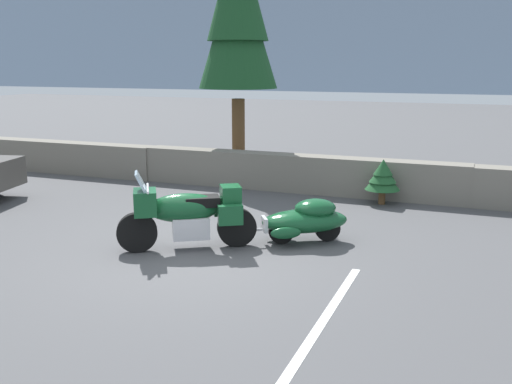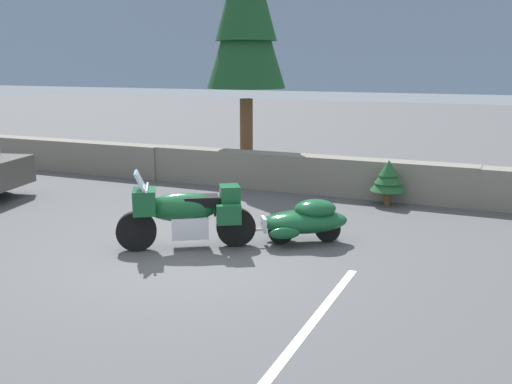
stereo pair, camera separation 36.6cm
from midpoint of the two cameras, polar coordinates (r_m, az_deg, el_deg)
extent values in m
plane|color=#4C4C4F|center=(9.49, -4.82, -6.18)|extent=(80.00, 80.00, 0.00)
cube|color=slate|center=(18.17, -19.46, 3.55)|extent=(8.00, 0.58, 0.88)
cube|color=slate|center=(14.08, 5.33, 1.83)|extent=(8.00, 0.57, 0.89)
cube|color=#7F93AD|center=(103.35, 21.87, 14.33)|extent=(240.00, 80.00, 16.00)
cylinder|color=black|center=(9.76, -10.57, -3.80)|extent=(0.63, 0.47, 0.66)
cylinder|color=black|center=(9.84, -0.91, -3.46)|extent=(0.63, 0.47, 0.66)
cube|color=silver|center=(9.75, -5.43, -3.35)|extent=(0.74, 0.69, 0.36)
ellipsoid|color=#144C28|center=(9.66, -6.06, -1.49)|extent=(1.25, 1.01, 0.48)
cube|color=#144C28|center=(9.63, -9.79, -0.92)|extent=(0.58, 0.63, 0.40)
cube|color=#9EB7C6|center=(9.56, -10.17, 1.00)|extent=(0.39, 0.47, 0.34)
cube|color=black|center=(9.66, -4.30, -0.85)|extent=(0.67, 0.60, 0.16)
cube|color=#144C28|center=(9.68, -1.50, -0.18)|extent=(0.48, 0.51, 0.28)
cube|color=#144C28|center=(9.45, -1.57, -2.24)|extent=(0.42, 0.35, 0.32)
cube|color=#144C28|center=(10.03, -1.99, -1.38)|extent=(0.42, 0.35, 0.32)
cylinder|color=silver|center=(9.58, -9.55, 0.43)|extent=(0.41, 0.61, 0.04)
cylinder|color=silver|center=(9.69, -10.33, -2.37)|extent=(0.25, 0.19, 0.54)
cylinder|color=black|center=(10.00, 3.50, -3.88)|extent=(0.43, 0.32, 0.44)
cylinder|color=black|center=(10.20, 8.05, -3.65)|extent=(0.43, 0.32, 0.44)
ellipsoid|color=#144C28|center=(10.04, 5.82, -2.89)|extent=(1.63, 1.38, 0.40)
ellipsoid|color=#144C28|center=(10.03, 6.84, -1.63)|extent=(0.91, 0.86, 0.32)
cube|color=silver|center=(9.90, 1.82, -3.18)|extent=(0.22, 0.30, 0.24)
ellipsoid|color=#144C28|center=(9.68, 3.90, -4.06)|extent=(0.51, 0.40, 0.20)
ellipsoid|color=#144C28|center=(10.28, 3.13, -3.06)|extent=(0.51, 0.40, 0.20)
cylinder|color=silver|center=(9.86, -0.41, -3.77)|extent=(0.62, 0.42, 0.05)
cylinder|color=brown|center=(15.76, -0.28, 5.27)|extent=(0.35, 0.35, 2.11)
cone|color=#194723|center=(15.68, -0.29, 16.23)|extent=(2.07, 2.07, 3.34)
cylinder|color=brown|center=(13.07, 13.50, -0.64)|extent=(0.15, 0.15, 0.29)
cone|color=#1E5128|center=(12.99, 13.59, 1.12)|extent=(0.77, 0.77, 0.45)
cone|color=#1E5128|center=(12.96, 13.62, 1.71)|extent=(0.59, 0.59, 0.40)
cone|color=#1E5128|center=(12.94, 13.65, 2.31)|extent=(0.42, 0.42, 0.34)
cube|color=silver|center=(7.30, 7.35, -12.10)|extent=(0.12, 3.60, 0.01)
camera|label=1|loc=(0.18, -88.96, 0.23)|focal=40.90mm
camera|label=2|loc=(0.18, 91.04, -0.23)|focal=40.90mm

